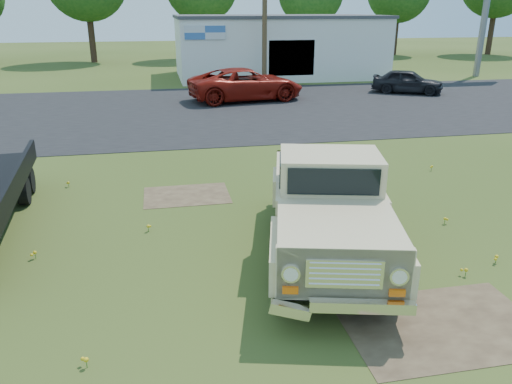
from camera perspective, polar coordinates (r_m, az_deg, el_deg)
ground at (r=10.27m, az=4.61°, el=-6.39°), size 140.00×140.00×0.00m
asphalt_lot at (r=24.40m, az=-4.92°, el=9.34°), size 90.00×14.00×0.02m
dirt_patch_a at (r=8.46m, az=20.47°, el=-14.12°), size 3.00×2.00×0.01m
dirt_patch_b at (r=13.16m, az=-7.93°, el=-0.38°), size 2.20×1.60×0.01m
commercial_building at (r=36.91m, az=2.45°, el=16.38°), size 14.20×8.20×4.15m
utility_pole_mid at (r=31.51m, az=1.00°, el=20.28°), size 1.60×0.30×9.00m
vintage_pickup_truck at (r=9.71m, az=8.23°, el=-1.47°), size 3.53×6.09×2.08m
red_pickup at (r=26.75m, az=-1.14°, el=12.18°), size 6.36×3.69×1.67m
dark_sedan at (r=30.38m, az=16.91°, el=11.99°), size 4.17×3.31×1.33m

